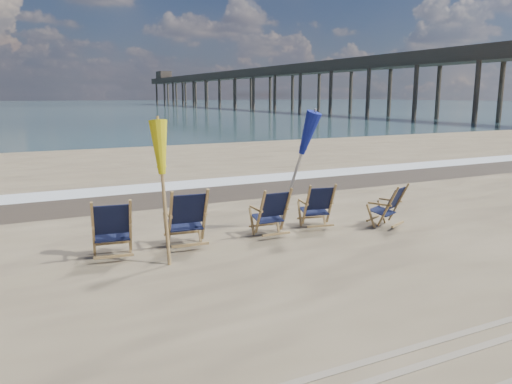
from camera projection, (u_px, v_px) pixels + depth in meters
ocean at (23, 106)px, 119.78m from camera, size 400.00×400.00×0.00m
surf_foam at (164, 186)px, 14.66m from camera, size 200.00×1.40×0.01m
wet_sand_strip at (179, 195)px, 13.34m from camera, size 200.00×2.60×0.00m
tire_tracks at (482, 368)px, 4.91m from camera, size 80.00×1.30×0.01m
beach_chair_0 at (131, 228)px, 8.11m from camera, size 0.76×0.83×1.04m
beach_chair_1 at (205, 217)px, 8.72m from camera, size 0.77×0.85×1.09m
beach_chair_2 at (286, 211)px, 9.44m from camera, size 0.63×0.71×0.96m
beach_chair_3 at (331, 205)px, 9.99m from camera, size 0.72×0.78×0.94m
beach_chair_4 at (399, 204)px, 10.21m from camera, size 0.80×0.84×0.91m
umbrella_yellow at (163, 155)px, 7.75m from camera, size 0.30×0.30×2.27m
umbrella_blue at (295, 135)px, 9.77m from camera, size 0.30×0.30×2.43m
fishing_pier at (267, 83)px, 88.12m from camera, size 4.40×140.00×9.30m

